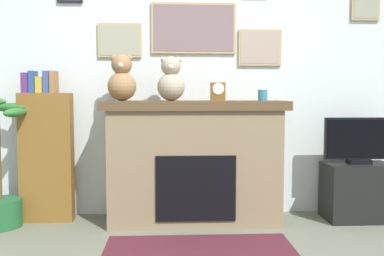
% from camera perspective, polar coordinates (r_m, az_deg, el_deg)
% --- Properties ---
extents(back_wall, '(5.20, 0.15, 2.60)m').
position_cam_1_polar(back_wall, '(4.34, -1.45, 6.32)').
color(back_wall, silver).
rests_on(back_wall, ground_plane).
extents(fireplace, '(1.63, 0.62, 1.10)m').
position_cam_1_polar(fireplace, '(4.05, 0.27, -4.22)').
color(fireplace, '#816F51').
rests_on(fireplace, ground_plane).
extents(bookshelf, '(0.47, 0.16, 1.36)m').
position_cam_1_polar(bookshelf, '(4.26, -18.12, -2.95)').
color(bookshelf, brown).
rests_on(bookshelf, ground_plane).
extents(tv_stand, '(0.60, 0.40, 0.52)m').
position_cam_1_polar(tv_stand, '(4.43, 20.41, -7.61)').
color(tv_stand, black).
rests_on(tv_stand, ground_plane).
extents(television, '(0.65, 0.14, 0.42)m').
position_cam_1_polar(television, '(4.35, 20.59, -1.59)').
color(television, black).
rests_on(television, tv_stand).
extents(candle_jar, '(0.08, 0.08, 0.10)m').
position_cam_1_polar(candle_jar, '(4.06, 9.01, 4.15)').
color(candle_jar, teal).
rests_on(candle_jar, fireplace).
extents(mantel_clock, '(0.13, 0.10, 0.16)m').
position_cam_1_polar(mantel_clock, '(4.00, 3.32, 4.67)').
color(mantel_clock, brown).
rests_on(mantel_clock, fireplace).
extents(teddy_bear_brown, '(0.25, 0.25, 0.41)m').
position_cam_1_polar(teddy_bear_brown, '(4.00, -8.95, 6.09)').
color(teddy_bear_brown, olive).
rests_on(teddy_bear_brown, fireplace).
extents(teddy_bear_cream, '(0.24, 0.24, 0.39)m').
position_cam_1_polar(teddy_bear_cream, '(3.98, -2.70, 6.04)').
color(teddy_bear_cream, tan).
rests_on(teddy_bear_cream, fireplace).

